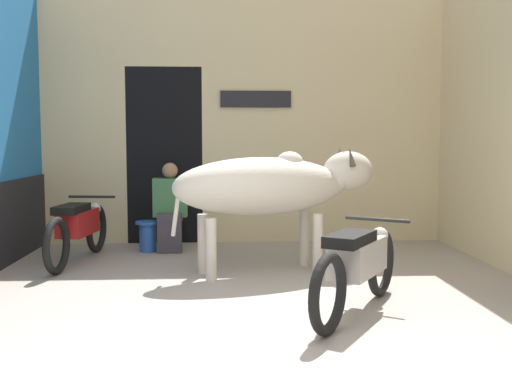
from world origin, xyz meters
name	(u,v)px	position (x,y,z in m)	size (l,w,h in m)	color
ground_plane	(264,337)	(0.00, 0.00, 0.00)	(30.00, 30.00, 0.00)	#9E9389
wall_back_with_doorway	(217,132)	(-0.38, 4.27, 1.53)	(5.46, 0.94, 3.41)	beige
cow	(272,186)	(0.23, 2.11, 0.93)	(2.31, 1.13, 1.35)	beige
motorcycle_near	(358,264)	(0.80, 0.55, 0.41)	(1.06, 1.63, 0.73)	black
motorcycle_far	(78,227)	(-1.96, 2.74, 0.41)	(0.58, 1.86, 0.74)	black
shopkeeper_seated	(170,206)	(-0.96, 3.40, 0.58)	(0.43, 0.33, 1.13)	#3D3842
plastic_stool	(148,235)	(-1.25, 3.39, 0.21)	(0.31, 0.31, 0.39)	#2856B2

